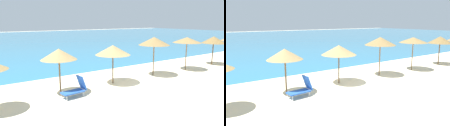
# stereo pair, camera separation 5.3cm
# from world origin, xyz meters

# --- Properties ---
(ground_plane) EXTENTS (160.00, 160.00, 0.00)m
(ground_plane) POSITION_xyz_m (0.00, 0.00, 0.00)
(ground_plane) COLOR beige
(sea_water) EXTENTS (160.00, 71.03, 0.01)m
(sea_water) POSITION_xyz_m (0.00, 41.87, 0.00)
(sea_water) COLOR teal
(sea_water) RESTS_ON ground_plane
(beach_umbrella_2) EXTENTS (2.04, 2.04, 2.62)m
(beach_umbrella_2) POSITION_xyz_m (-5.59, 2.66, 2.30)
(beach_umbrella_2) COLOR brown
(beach_umbrella_2) RESTS_ON ground_plane
(beach_umbrella_3) EXTENTS (2.31, 2.31, 2.58)m
(beach_umbrella_3) POSITION_xyz_m (-1.90, 2.62, 2.26)
(beach_umbrella_3) COLOR brown
(beach_umbrella_3) RESTS_ON ground_plane
(beach_umbrella_4) EXTENTS (2.35, 2.35, 2.95)m
(beach_umbrella_4) POSITION_xyz_m (1.90, 2.61, 2.64)
(beach_umbrella_4) COLOR brown
(beach_umbrella_4) RESTS_ON ground_plane
(beach_umbrella_5) EXTENTS (2.33, 2.33, 2.79)m
(beach_umbrella_5) POSITION_xyz_m (5.57, 2.38, 2.55)
(beach_umbrella_5) COLOR brown
(beach_umbrella_5) RESTS_ON ground_plane
(beach_umbrella_6) EXTENTS (2.22, 2.22, 2.70)m
(beach_umbrella_6) POSITION_xyz_m (9.67, 2.38, 2.36)
(beach_umbrella_6) COLOR brown
(beach_umbrella_6) RESTS_ON ground_plane
(lounge_chair_1) EXTENTS (1.42, 0.77, 1.16)m
(lounge_chair_1) POSITION_xyz_m (-5.08, 1.66, 0.47)
(lounge_chair_1) COLOR blue
(lounge_chair_1) RESTS_ON ground_plane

